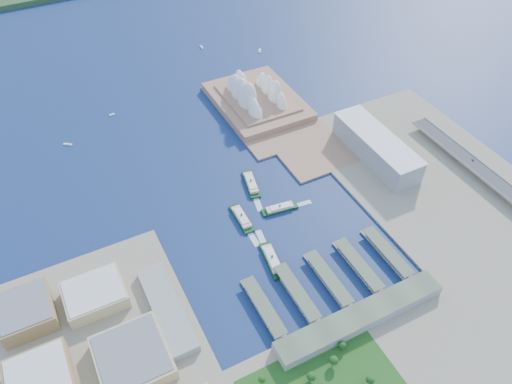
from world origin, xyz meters
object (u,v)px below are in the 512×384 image
ferry_c (272,259)px  car_c (473,160)px  ferry_a (241,217)px  ferry_d (280,207)px  opera_house (257,88)px  toaster_building (376,147)px  ferry_b (251,182)px

ferry_c → car_c: car_c is taller
ferry_a → ferry_d: (52.55, -7.34, -0.40)m
opera_house → ferry_d: 245.99m
toaster_building → ferry_a: bearing=-174.5°
ferry_d → ferry_a: bearing=89.0°
ferry_c → opera_house: bearing=-105.7°
car_c → ferry_b: bearing=159.3°
ferry_b → ferry_d: (12.58, -59.51, -0.59)m
opera_house → car_c: size_ratio=40.84×
ferry_d → car_c: bearing=-93.5°
opera_house → ferry_a: opera_house is taller
opera_house → ferry_a: 262.38m
toaster_building → ferry_a: (-227.31, -21.95, -15.47)m
ferry_c → car_c: (333.70, 17.99, 10.18)m
ferry_c → ferry_b: bearing=-97.6°
ferry_a → ferry_c: bearing=-86.4°
ferry_b → ferry_d: bearing=-65.7°
ferry_d → car_c: size_ratio=11.11×
ferry_d → toaster_building: bearing=-73.5°
toaster_building → ferry_c: bearing=-156.0°
opera_house → toaster_building: opera_house is taller
ferry_a → ferry_b: size_ratio=0.96×
opera_house → toaster_building: (90.00, -200.00, -11.50)m
ferry_c → car_c: size_ratio=12.75×
ferry_a → ferry_b: bearing=54.2°
opera_house → toaster_building: size_ratio=1.16×
toaster_building → ferry_c: size_ratio=2.76×
opera_house → ferry_b: size_ratio=3.26×
opera_house → ferry_b: (-97.34, -169.79, -26.78)m
opera_house → ferry_d: bearing=-110.3°
ferry_a → ferry_d: bearing=-6.3°
car_c → opera_house: bearing=125.2°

